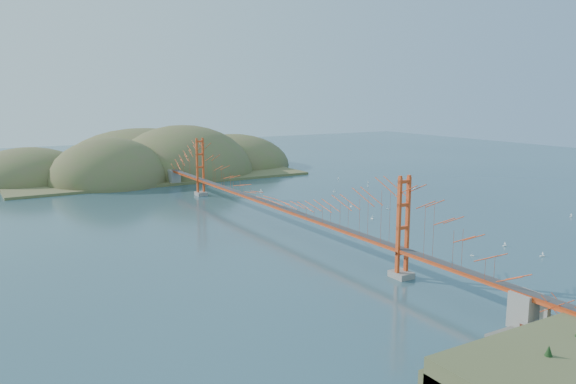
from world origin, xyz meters
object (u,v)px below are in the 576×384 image
sailboat_0 (372,218)px  sailboat_2 (505,245)px  fort (545,327)px  sailboat_1 (387,208)px  bridge (272,181)px

sailboat_0 → sailboat_2: sailboat_0 is taller
sailboat_0 → sailboat_2: (4.96, -22.32, -0.01)m
fort → sailboat_2: fort is taller
sailboat_1 → sailboat_2: sailboat_2 is taller
sailboat_1 → sailboat_2: size_ratio=0.90×
fort → sailboat_1: bearing=64.1°
bridge → sailboat_1: 24.61m
bridge → sailboat_1: bearing=-0.5°
bridge → sailboat_0: (16.23, -5.03, -6.85)m
sailboat_1 → sailboat_2: (-2.45, -27.14, 0.01)m
sailboat_0 → fort: bearing=-110.2°
sailboat_1 → bridge: bearing=179.5°
bridge → fort: size_ratio=25.51×
bridge → sailboat_0: size_ratio=126.92×
sailboat_2 → sailboat_1: bearing=84.8°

